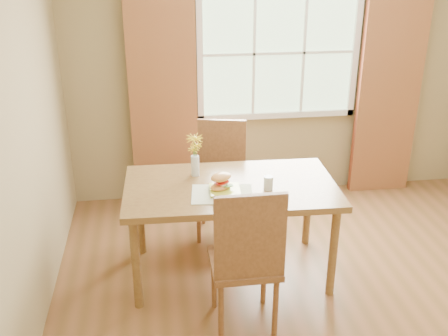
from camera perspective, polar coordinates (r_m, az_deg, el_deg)
room at (r=3.59m, az=12.85°, el=4.02°), size 4.24×3.84×2.74m
window at (r=5.28m, az=5.98°, el=12.34°), size 1.62×0.06×1.32m
curtain_left at (r=5.14m, az=-6.63°, el=7.41°), size 0.65×0.08×2.20m
curtain_right at (r=5.67m, az=17.50°, el=8.01°), size 0.65×0.08×2.20m
dining_table at (r=4.06m, az=0.72°, el=-2.88°), size 1.65×0.96×0.79m
chair_near at (r=3.50m, az=2.50°, el=-9.60°), size 0.46×0.46×1.10m
chair_far at (r=4.75m, az=-0.33°, el=-0.54°), size 0.52×0.52×1.05m
placemat at (r=3.87m, az=-0.20°, el=-2.86°), size 0.48×0.38×0.01m
plate at (r=3.90m, az=0.10°, el=-2.49°), size 0.24×0.24×0.01m
croissant_sandwich at (r=3.88m, az=-0.33°, el=-1.49°), size 0.21×0.19×0.13m
water_glass at (r=3.94m, az=4.85°, el=-1.67°), size 0.07×0.07×0.11m
flower_vase at (r=4.11m, az=-3.19°, el=1.81°), size 0.14×0.14×0.34m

